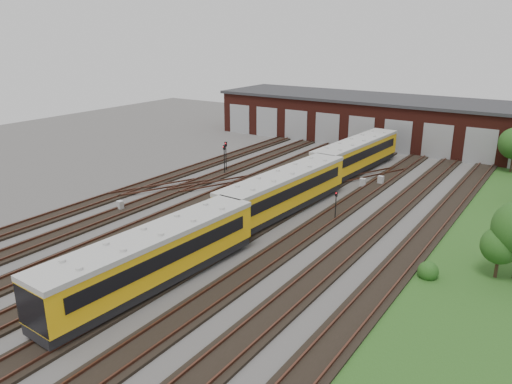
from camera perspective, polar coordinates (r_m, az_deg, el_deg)
The scene contains 16 objects.
ground at distance 39.97m, azimuth -4.29°, elevation -4.68°, with size 120.00×120.00×0.00m, color #4A4745.
track_network at distance 40.45m, azimuth -3.98°, elevation -4.22°, with size 30.40×70.00×0.33m.
maintenance_shed at distance 73.66m, azimuth 15.17°, elevation 7.89°, with size 51.00×12.50×6.35m.
grass_verge at distance 42.09m, azimuth 26.01°, elevation -5.33°, with size 8.00×55.00×0.05m, color #264A18.
metro_train at distance 43.60m, azimuth 3.30°, elevation 0.16°, with size 3.78×48.29×3.34m.
signal_mast_0 at distance 56.53m, azimuth -3.46°, elevation 4.50°, with size 0.29×0.28×3.45m.
signal_mast_1 at distance 55.48m, azimuth -3.65°, elevation 4.14°, with size 0.29×0.28×3.31m.
signal_mast_2 at distance 44.55m, azimuth 3.04°, elevation 0.13°, with size 0.24×0.22×2.67m.
signal_mast_3 at distance 42.46m, azimuth 9.12°, elevation -1.11°, with size 0.24×0.23×2.55m.
relay_cabinet_0 at distance 46.20m, azimuth -15.25°, elevation -1.51°, with size 0.53×0.44×0.89m, color #B4B6BA.
relay_cabinet_1 at distance 58.55m, azimuth 7.24°, elevation 3.14°, with size 0.58×0.49×0.97m, color #B4B6BA.
relay_cabinet_2 at distance 40.80m, azimuth -7.94°, elevation -3.65°, with size 0.53×0.44×0.88m, color #B4B6BA.
relay_cabinet_3 at distance 53.56m, azimuth 14.06°, elevation 1.30°, with size 0.56×0.47×0.94m, color #B4B6BA.
relay_cabinet_4 at distance 52.21m, azimuth 12.09°, elevation 1.02°, with size 0.57×0.47×0.95m, color #B4B6BA.
tree_3 at distance 35.53m, azimuth 26.19°, elevation -5.08°, with size 2.42×2.42×4.01m.
bush_0 at distance 34.54m, azimuth 19.10°, elevation -8.27°, with size 1.35×1.35×1.35m, color #184413.
Camera 1 is at (22.80, -28.99, 15.40)m, focal length 35.00 mm.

